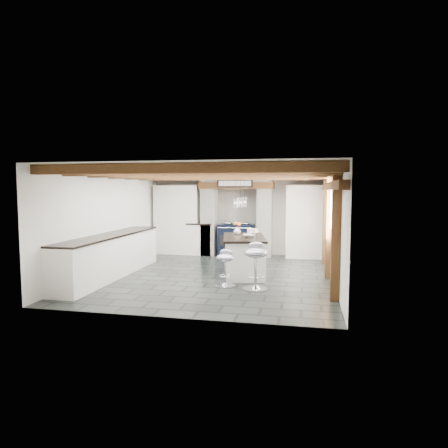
% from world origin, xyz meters
% --- Properties ---
extents(ground, '(6.00, 6.00, 0.00)m').
position_xyz_m(ground, '(0.00, 0.00, 0.00)').
color(ground, black).
rests_on(ground, ground).
extents(room_shell, '(6.00, 6.03, 6.00)m').
position_xyz_m(room_shell, '(-0.61, 1.42, 1.07)').
color(room_shell, white).
rests_on(room_shell, ground).
extents(range_cooker, '(1.00, 0.63, 0.99)m').
position_xyz_m(range_cooker, '(0.00, 2.68, 0.47)').
color(range_cooker, black).
rests_on(range_cooker, ground).
extents(kitchen_island, '(1.21, 1.85, 1.13)m').
position_xyz_m(kitchen_island, '(0.59, 0.20, 0.43)').
color(kitchen_island, white).
rests_on(kitchen_island, ground).
extents(bar_stool_near, '(0.48, 0.48, 0.90)m').
position_xyz_m(bar_stool_near, '(1.01, -1.10, 0.56)').
color(bar_stool_near, silver).
rests_on(bar_stool_near, ground).
extents(bar_stool_far, '(0.39, 0.39, 0.72)m').
position_xyz_m(bar_stool_far, '(0.41, -0.97, 0.45)').
color(bar_stool_far, silver).
rests_on(bar_stool_far, ground).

